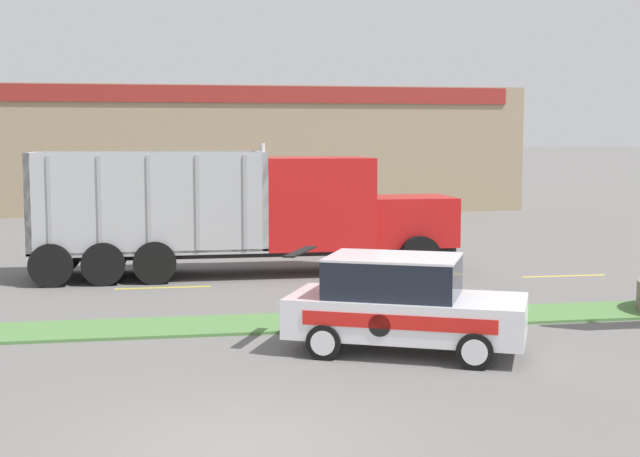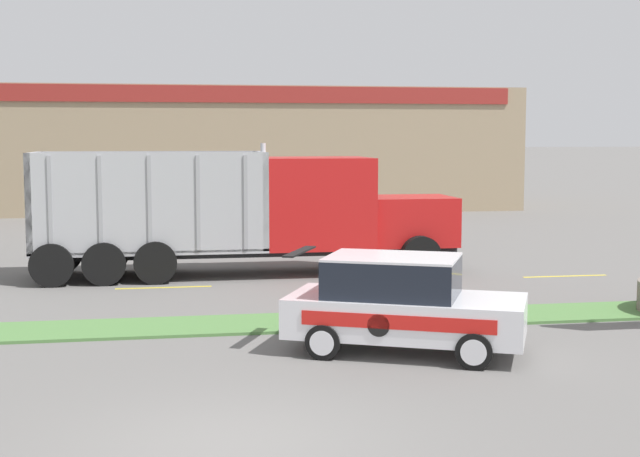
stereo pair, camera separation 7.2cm
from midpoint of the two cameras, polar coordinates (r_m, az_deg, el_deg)
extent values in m
plane|color=slate|center=(11.38, -5.58, -13.60)|extent=(600.00, 600.00, 0.00)
cube|color=#517F42|center=(18.05, -7.23, -6.19)|extent=(120.00, 1.78, 0.06)
cube|color=yellow|center=(22.84, -9.89, -3.74)|extent=(2.40, 0.14, 0.01)
cube|color=yellow|center=(23.45, 3.45, -3.41)|extent=(2.40, 0.14, 0.01)
cube|color=yellow|center=(25.23, 15.49, -2.95)|extent=(2.40, 0.14, 0.01)
cube|color=black|center=(24.67, -4.42, -1.45)|extent=(11.49, 1.40, 0.18)
cube|color=red|center=(25.41, 5.79, 0.51)|extent=(2.43, 2.09, 1.37)
cube|color=#B7B7BC|center=(25.78, 8.45, 0.55)|extent=(0.06, 1.78, 1.16)
cube|color=red|center=(24.78, -0.17, 1.70)|extent=(2.92, 2.54, 2.48)
cube|color=black|center=(25.05, 3.18, 2.73)|extent=(0.04, 2.16, 1.12)
cylinder|color=silver|center=(23.70, -3.57, 3.49)|extent=(0.14, 0.14, 1.65)
cube|color=#ADADB2|center=(24.55, -10.66, -1.21)|extent=(6.14, 2.54, 0.12)
cube|color=#ADADB2|center=(24.56, -3.72, 1.91)|extent=(0.16, 2.54, 2.59)
cube|color=#ADADB2|center=(24.66, -17.68, 1.66)|extent=(0.16, 2.54, 2.59)
cube|color=#ADADB2|center=(23.24, -10.76, 1.60)|extent=(6.14, 0.16, 2.59)
cube|color=#ADADB2|center=(25.62, -10.67, 1.99)|extent=(6.14, 0.16, 2.59)
cube|color=#99999E|center=(23.31, -16.81, 1.46)|extent=(0.10, 0.04, 2.46)
cube|color=#99999E|center=(23.19, -13.79, 1.52)|extent=(0.10, 0.04, 2.46)
cube|color=#99999E|center=(23.14, -10.76, 1.58)|extent=(0.10, 0.04, 2.46)
cube|color=#99999E|center=(23.15, -7.72, 1.63)|extent=(0.10, 0.04, 2.46)
cube|color=#99999E|center=(23.23, -4.69, 1.68)|extent=(0.10, 0.04, 2.46)
cylinder|color=black|center=(24.32, 6.56, -1.79)|extent=(1.11, 0.30, 1.11)
cylinder|color=black|center=(26.71, 5.05, -1.08)|extent=(1.11, 0.30, 1.11)
cylinder|color=black|center=(23.51, -16.72, -2.26)|extent=(1.11, 0.30, 1.11)
cylinder|color=black|center=(25.98, -16.06, -1.49)|extent=(1.11, 0.30, 1.11)
cylinder|color=black|center=(23.39, -13.57, -2.22)|extent=(1.11, 0.30, 1.11)
cylinder|color=black|center=(25.87, -13.22, -1.45)|extent=(1.11, 0.30, 1.11)
cylinder|color=black|center=(23.34, -10.41, -2.17)|extent=(1.11, 0.30, 1.11)
cylinder|color=black|center=(25.82, -10.36, -1.40)|extent=(1.11, 0.30, 1.11)
cube|color=white|center=(15.84, 5.67, -5.56)|extent=(4.52, 3.44, 0.69)
cube|color=black|center=(15.76, 4.80, -3.10)|extent=(2.75, 2.45, 0.66)
cube|color=white|center=(15.71, 4.82, -1.84)|extent=(2.75, 2.45, 0.04)
cube|color=black|center=(16.10, -1.19, -1.49)|extent=(0.81, 1.45, 0.03)
cube|color=red|center=(14.91, 5.07, -6.01)|extent=(2.99, 1.39, 0.24)
cylinder|color=black|center=(14.98, 3.90, -6.22)|extent=(0.35, 0.17, 0.38)
cylinder|color=black|center=(14.89, 9.97, -7.74)|extent=(0.64, 0.44, 0.61)
cylinder|color=silver|center=(14.79, 9.93, -7.83)|extent=(0.39, 0.19, 0.43)
cylinder|color=black|center=(16.65, 10.52, -6.30)|extent=(0.64, 0.44, 0.61)
cylinder|color=silver|center=(16.75, 10.55, -6.22)|extent=(0.39, 0.19, 0.43)
cylinder|color=black|center=(15.31, 0.35, -7.27)|extent=(0.64, 0.44, 0.61)
cylinder|color=silver|center=(15.21, 0.24, -7.36)|extent=(0.39, 0.19, 0.43)
cylinder|color=black|center=(17.02, 1.89, -5.93)|extent=(0.64, 0.44, 0.61)
cylinder|color=silver|center=(17.12, 1.97, -5.86)|extent=(0.39, 0.19, 0.43)
cube|color=#9E896B|center=(49.19, -12.65, 4.99)|extent=(41.05, 12.00, 6.27)
cube|color=maroon|center=(43.20, -13.12, 8.44)|extent=(39.00, 0.10, 0.80)
camera|label=1|loc=(0.04, -89.89, 0.01)|focal=50.00mm
camera|label=2|loc=(0.04, 90.11, -0.01)|focal=50.00mm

